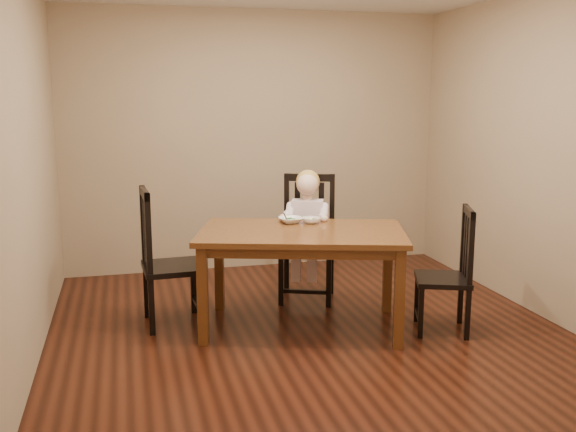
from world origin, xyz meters
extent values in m
cube|color=#411A0D|center=(0.00, 0.00, 0.00)|extent=(4.00, 4.00, 0.01)
cube|color=#9E8464|center=(0.00, 2.00, 1.35)|extent=(4.00, 0.01, 2.70)
cube|color=#9E8464|center=(0.00, -2.00, 1.35)|extent=(4.00, 0.01, 2.70)
cube|color=#9E8464|center=(-2.00, 0.00, 1.35)|extent=(0.01, 4.00, 2.70)
cube|color=#9E8464|center=(2.00, 0.00, 1.35)|extent=(0.01, 4.00, 2.70)
cube|color=#4B2911|center=(-0.03, 0.06, 0.77)|extent=(1.80, 1.38, 0.04)
cube|color=#4B2911|center=(-0.03, 0.06, 0.71)|extent=(1.64, 1.22, 0.08)
cube|color=#4B2911|center=(-0.84, -0.11, 0.38)|extent=(0.09, 0.09, 0.75)
cube|color=#4B2911|center=(0.54, -0.54, 0.38)|extent=(0.09, 0.09, 0.75)
cube|color=#4B2911|center=(-0.60, 0.66, 0.38)|extent=(0.09, 0.09, 0.75)
cube|color=#4B2911|center=(0.78, 0.24, 0.38)|extent=(0.09, 0.09, 0.75)
cube|color=black|center=(0.21, 0.73, 0.48)|extent=(0.62, 0.61, 0.04)
cube|color=black|center=(0.48, 0.84, 0.23)|extent=(0.06, 0.06, 0.45)
cube|color=black|center=(0.08, 1.00, 0.23)|extent=(0.06, 0.06, 0.45)
cube|color=black|center=(0.33, 0.47, 0.23)|extent=(0.06, 0.06, 0.45)
cube|color=black|center=(-0.06, 0.62, 0.23)|extent=(0.06, 0.06, 0.45)
cube|color=black|center=(0.48, 0.84, 0.81)|extent=(0.06, 0.06, 0.63)
cube|color=black|center=(0.08, 1.00, 0.81)|extent=(0.06, 0.06, 0.63)
cube|color=black|center=(0.28, 0.92, 1.09)|extent=(0.45, 0.21, 0.07)
cube|color=black|center=(0.38, 0.88, 0.78)|extent=(0.05, 0.04, 0.54)
cube|color=black|center=(0.28, 0.92, 0.78)|extent=(0.05, 0.04, 0.54)
cube|color=black|center=(0.18, 0.96, 0.78)|extent=(0.05, 0.04, 0.54)
cube|color=black|center=(-1.02, 0.40, 0.47)|extent=(0.49, 0.51, 0.04)
cube|color=black|center=(-1.23, 0.60, 0.22)|extent=(0.05, 0.05, 0.45)
cube|color=black|center=(-1.20, 0.18, 0.22)|extent=(0.05, 0.05, 0.45)
cube|color=black|center=(-0.83, 0.62, 0.22)|extent=(0.05, 0.05, 0.45)
cube|color=black|center=(-0.81, 0.21, 0.22)|extent=(0.05, 0.05, 0.45)
cube|color=black|center=(-1.23, 0.60, 0.81)|extent=(0.05, 0.05, 0.62)
cube|color=black|center=(-1.20, 0.18, 0.81)|extent=(0.05, 0.05, 0.62)
cube|color=black|center=(-1.21, 0.39, 1.08)|extent=(0.06, 0.46, 0.07)
cube|color=black|center=(-1.22, 0.50, 0.77)|extent=(0.02, 0.05, 0.54)
cube|color=black|center=(-1.21, 0.39, 0.77)|extent=(0.02, 0.05, 0.54)
cube|color=black|center=(-1.21, 0.28, 0.77)|extent=(0.02, 0.05, 0.54)
cube|color=black|center=(1.02, -0.28, 0.42)|extent=(0.53, 0.54, 0.04)
cube|color=black|center=(1.12, -0.52, 0.20)|extent=(0.05, 0.05, 0.40)
cube|color=black|center=(1.25, -0.17, 0.20)|extent=(0.05, 0.05, 0.40)
cube|color=black|center=(0.79, -0.39, 0.20)|extent=(0.05, 0.05, 0.40)
cube|color=black|center=(0.92, -0.05, 0.20)|extent=(0.05, 0.05, 0.40)
cube|color=black|center=(1.12, -0.52, 0.71)|extent=(0.05, 0.05, 0.55)
cube|color=black|center=(1.25, -0.17, 0.71)|extent=(0.05, 0.05, 0.55)
cube|color=black|center=(1.18, -0.35, 0.96)|extent=(0.18, 0.39, 0.06)
cube|color=black|center=(1.15, -0.44, 0.68)|extent=(0.03, 0.05, 0.48)
cube|color=black|center=(1.18, -0.35, 0.68)|extent=(0.03, 0.05, 0.48)
cube|color=black|center=(1.22, -0.26, 0.68)|extent=(0.03, 0.05, 0.48)
imported|color=white|center=(-0.04, 0.36, 0.82)|extent=(0.22, 0.22, 0.05)
imported|color=white|center=(0.12, 0.31, 0.82)|extent=(0.17, 0.17, 0.05)
cube|color=silver|center=(-0.09, 0.35, 0.85)|extent=(0.01, 0.12, 0.05)
cube|color=silver|center=(-0.09, 0.35, 0.83)|extent=(0.02, 0.03, 0.01)
camera|label=1|loc=(-1.36, -4.66, 1.85)|focal=40.00mm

